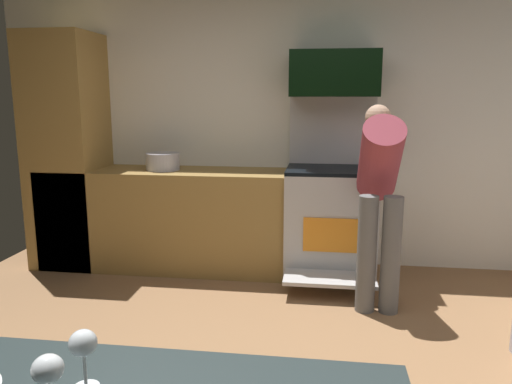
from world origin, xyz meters
The scene contains 9 objects.
wall_back centered at (0.00, 2.34, 1.30)m, with size 5.20×0.12×2.60m, color silver.
lower_cabinet_run centered at (-0.90, 1.98, 0.45)m, with size 2.40×0.60×0.90m, color olive.
cabinet_column centered at (-1.90, 1.98, 1.05)m, with size 0.60×0.60×2.10m, color olive.
oven_range centered at (0.49, 1.97, 0.51)m, with size 0.76×0.97×1.55m.
microwave centered at (0.49, 2.06, 1.73)m, with size 0.74×0.38×0.38m, color black.
person_cook centered at (0.83, 1.40, 0.89)m, with size 0.31×0.69×1.49m.
wine_glass_near centered at (-0.12, -1.41, 1.00)m, with size 0.06×0.06×0.14m.
wine_glass_far centered at (-0.10, -1.30, 1.00)m, with size 0.06×0.06×0.14m.
stock_pot centered at (-1.00, 1.98, 0.98)m, with size 0.30×0.30×0.15m, color #B4B3C5.
Camera 1 is at (0.42, -2.25, 1.55)m, focal length 34.71 mm.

